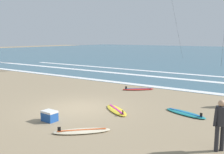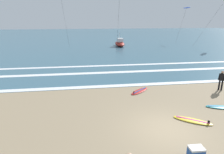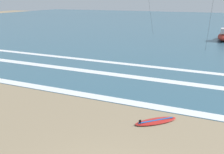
% 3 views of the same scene
% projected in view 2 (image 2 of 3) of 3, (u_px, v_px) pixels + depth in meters
% --- Properties ---
extents(ground_plane, '(160.00, 160.00, 0.00)m').
position_uv_depth(ground_plane, '(166.00, 129.00, 10.55)').
color(ground_plane, '#937F60').
extents(ocean_surface, '(140.00, 90.00, 0.01)m').
position_uv_depth(ocean_surface, '(96.00, 37.00, 59.76)').
color(ocean_surface, '#386075').
rests_on(ocean_surface, ground).
extents(wave_foam_shoreline, '(51.50, 0.69, 0.01)m').
position_uv_depth(wave_foam_shoreline, '(122.00, 85.00, 17.30)').
color(wave_foam_shoreline, white).
rests_on(wave_foam_shoreline, ocean_surface).
extents(wave_foam_mid_break, '(53.98, 0.78, 0.01)m').
position_uv_depth(wave_foam_mid_break, '(125.00, 72.00, 21.61)').
color(wave_foam_mid_break, white).
rests_on(wave_foam_mid_break, ocean_surface).
extents(wave_foam_outer_break, '(44.38, 0.65, 0.01)m').
position_uv_depth(wave_foam_outer_break, '(132.00, 65.00, 24.85)').
color(wave_foam_outer_break, white).
rests_on(wave_foam_outer_break, ocean_surface).
extents(surfer_mid_group, '(0.43, 0.42, 1.60)m').
position_uv_depth(surfer_mid_group, '(222.00, 79.00, 15.97)').
color(surfer_mid_group, black).
rests_on(surfer_mid_group, ground).
extents(surfboard_left_pile, '(2.18, 1.21, 0.25)m').
position_uv_depth(surfboard_left_pile, '(223.00, 107.00, 13.04)').
color(surfboard_left_pile, teal).
rests_on(surfboard_left_pile, ground).
extents(surfboard_near_water, '(2.05, 1.72, 0.25)m').
position_uv_depth(surfboard_near_water, '(193.00, 120.00, 11.36)').
color(surfboard_near_water, yellow).
rests_on(surfboard_near_water, ground).
extents(surfboard_right_spare, '(1.96, 1.85, 0.25)m').
position_uv_depth(surfboard_right_spare, '(140.00, 91.00, 15.93)').
color(surfboard_right_spare, red).
rests_on(surfboard_right_spare, ground).
extents(kite_blue_far_left, '(3.95, 4.73, 7.98)m').
position_uv_depth(kite_blue_far_left, '(187.00, 8.00, 46.57)').
color(kite_blue_far_left, blue).
rests_on(kite_blue_far_left, ground).
extents(offshore_boat, '(1.87, 5.25, 2.70)m').
position_uv_depth(offshore_boat, '(120.00, 43.00, 40.94)').
color(offshore_boat, maroon).
rests_on(offshore_boat, ground).
extents(cooler_box, '(0.62, 0.46, 0.44)m').
position_uv_depth(cooler_box, '(196.00, 152.00, 8.43)').
color(cooler_box, '#1E4C9E').
rests_on(cooler_box, ground).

